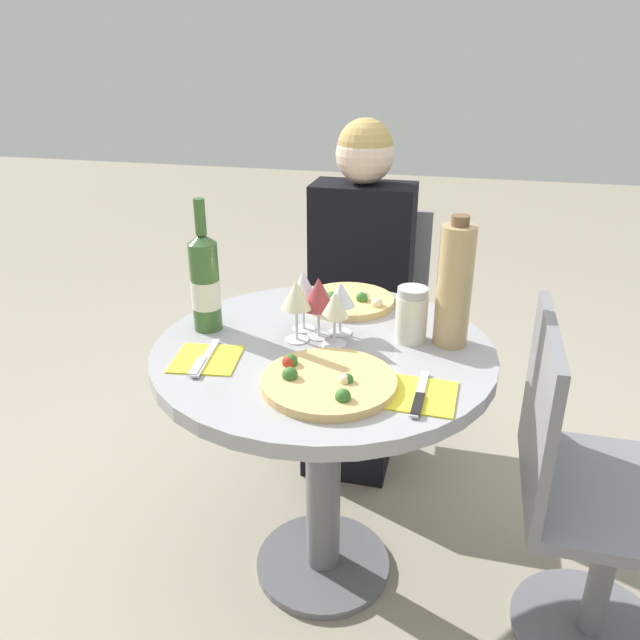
# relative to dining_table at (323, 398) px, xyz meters

# --- Properties ---
(ground_plane) EXTENTS (12.00, 12.00, 0.00)m
(ground_plane) POSITION_rel_dining_table_xyz_m (0.00, 0.00, -0.57)
(ground_plane) COLOR #9E937F
(ground_plane) RESTS_ON ground
(dining_table) EXTENTS (0.84, 0.84, 0.71)m
(dining_table) POSITION_rel_dining_table_xyz_m (0.00, 0.00, 0.00)
(dining_table) COLOR slate
(dining_table) RESTS_ON ground_plane
(chair_behind_diner) EXTENTS (0.44, 0.44, 0.84)m
(chair_behind_diner) POSITION_rel_dining_table_xyz_m (-0.03, 0.75, -0.15)
(chair_behind_diner) COLOR slate
(chair_behind_diner) RESTS_ON ground_plane
(seated_diner) EXTENTS (0.34, 0.40, 1.18)m
(seated_diner) POSITION_rel_dining_table_xyz_m (-0.03, 0.61, -0.03)
(seated_diner) COLOR black
(seated_diner) RESTS_ON ground_plane
(chair_empty_side) EXTENTS (0.44, 0.44, 0.84)m
(chair_empty_side) POSITION_rel_dining_table_xyz_m (0.65, -0.05, -0.15)
(chair_empty_side) COLOR slate
(chair_empty_side) RESTS_ON ground_plane
(pizza_large) EXTENTS (0.29, 0.29, 0.04)m
(pizza_large) POSITION_rel_dining_table_xyz_m (0.05, -0.19, 0.16)
(pizza_large) COLOR #DBB26B
(pizza_large) RESTS_ON dining_table
(pizza_small_far) EXTENTS (0.26, 0.26, 0.05)m
(pizza_small_far) POSITION_rel_dining_table_xyz_m (0.01, 0.27, 0.16)
(pizza_small_far) COLOR #DBB26B
(pizza_small_far) RESTS_ON dining_table
(wine_bottle) EXTENTS (0.07, 0.07, 0.34)m
(wine_bottle) POSITION_rel_dining_table_xyz_m (-0.31, 0.03, 0.27)
(wine_bottle) COLOR #38602D
(wine_bottle) RESTS_ON dining_table
(tall_carafe) EXTENTS (0.08, 0.08, 0.32)m
(tall_carafe) POSITION_rel_dining_table_xyz_m (0.30, 0.09, 0.30)
(tall_carafe) COLOR tan
(tall_carafe) RESTS_ON dining_table
(sugar_shaker) EXTENTS (0.08, 0.08, 0.14)m
(sugar_shaker) POSITION_rel_dining_table_xyz_m (0.20, 0.08, 0.21)
(sugar_shaker) COLOR silver
(sugar_shaker) RESTS_ON dining_table
(wine_glass_back_left) EXTENTS (0.07, 0.07, 0.16)m
(wine_glass_back_left) POSITION_rel_dining_table_xyz_m (-0.07, 0.08, 0.27)
(wine_glass_back_left) COLOR silver
(wine_glass_back_left) RESTS_ON dining_table
(wine_glass_back_right) EXTENTS (0.07, 0.07, 0.14)m
(wine_glass_back_right) POSITION_rel_dining_table_xyz_m (0.02, 0.08, 0.25)
(wine_glass_back_right) COLOR silver
(wine_glass_back_right) RESTS_ON dining_table
(wine_glass_front_right) EXTENTS (0.07, 0.07, 0.14)m
(wine_glass_front_right) POSITION_rel_dining_table_xyz_m (0.02, 0.02, 0.25)
(wine_glass_front_right) COLOR silver
(wine_glass_front_right) RESTS_ON dining_table
(wine_glass_center) EXTENTS (0.08, 0.08, 0.16)m
(wine_glass_center) POSITION_rel_dining_table_xyz_m (-0.02, 0.05, 0.26)
(wine_glass_center) COLOR silver
(wine_glass_center) RESTS_ON dining_table
(wine_glass_front_left) EXTENTS (0.08, 0.08, 0.16)m
(wine_glass_front_left) POSITION_rel_dining_table_xyz_m (-0.07, 0.02, 0.27)
(wine_glass_front_left) COLOR silver
(wine_glass_front_left) RESTS_ON dining_table
(place_setting_left) EXTENTS (0.17, 0.19, 0.01)m
(place_setting_left) POSITION_rel_dining_table_xyz_m (-0.25, -0.14, 0.15)
(place_setting_left) COLOR yellow
(place_setting_left) RESTS_ON dining_table
(place_setting_right) EXTENTS (0.15, 0.19, 0.01)m
(place_setting_right) POSITION_rel_dining_table_xyz_m (0.25, -0.19, 0.15)
(place_setting_right) COLOR yellow
(place_setting_right) RESTS_ON dining_table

